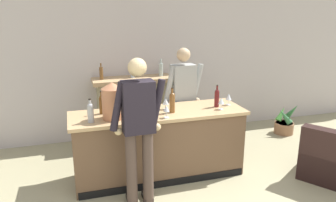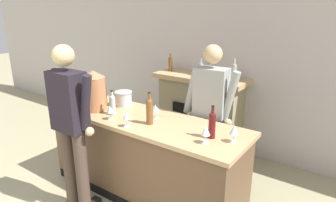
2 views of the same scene
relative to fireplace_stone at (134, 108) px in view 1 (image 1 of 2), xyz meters
The scene contains 18 objects.
wall_back_panel 0.84m from the fireplace_stone, 66.89° to the left, with size 12.00×0.07×2.75m.
bar_counter 1.43m from the fireplace_stone, 87.05° to the right, with size 2.39×0.75×0.95m.
fireplace_stone is the anchor object (origin of this frame).
potted_plant_corner 2.88m from the fireplace_stone, 10.94° to the right, with size 0.41×0.40×0.63m.
person_customer 2.12m from the fireplace_stone, 99.31° to the right, with size 0.66×0.31×1.80m.
person_bartender 1.14m from the fireplace_stone, 55.05° to the right, with size 0.66×0.33×1.74m.
copper_dispenser 1.74m from the fireplace_stone, 109.91° to the right, with size 0.27×0.31×0.47m.
ice_bucket_steel 1.36m from the fireplace_stone, 107.98° to the right, with size 0.22×0.22×0.18m.
wine_bottle_burgundy_dark 1.61m from the fireplace_stone, 80.93° to the right, with size 0.07×0.07×0.35m.
wine_bottle_port_short 1.87m from the fireplace_stone, 117.79° to the right, with size 0.08×0.08×0.30m.
wine_bottle_riesling_slim 1.79m from the fireplace_stone, 57.23° to the right, with size 0.07×0.07×0.32m.
wine_bottle_cabernet_heavy 1.63m from the fireplace_stone, 100.21° to the right, with size 0.07×0.07×0.28m.
wine_bottle_rose_blush 1.54m from the fireplace_stone, 117.45° to the right, with size 0.07×0.07×0.31m.
wine_glass_front_left 1.73m from the fireplace_stone, 96.48° to the right, with size 0.08×0.08×0.16m.
wine_glass_front_right 1.89m from the fireplace_stone, 59.31° to the right, with size 0.08×0.08×0.17m.
wine_glass_back_row 1.45m from the fireplace_stone, 81.82° to the right, with size 0.09×0.09×0.16m.
wine_glass_near_bucket 1.87m from the fireplace_stone, 51.21° to the right, with size 0.09×0.09×0.17m.
wine_glass_mid_counter 1.77m from the fireplace_stone, 86.59° to the right, with size 0.08×0.08×0.16m.
Camera 1 is at (-1.15, -1.95, 2.31)m, focal length 35.00 mm.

